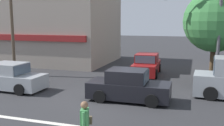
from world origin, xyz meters
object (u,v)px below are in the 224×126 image
at_px(sedan_crossing_rightbound, 129,87).
at_px(utility_pole_near_left, 11,14).
at_px(sedan_crossing_leftbound, 147,65).
at_px(sedan_parked_curbside, 10,78).
at_px(pedestrian_foreground_with_bag, 85,125).
at_px(traffic_light_mast, 202,18).
at_px(street_tree, 215,21).

bearing_deg(sedan_crossing_rightbound, utility_pole_near_left, 160.20).
distance_m(sedan_crossing_leftbound, sedan_parked_curbside, 9.59).
bearing_deg(pedestrian_foreground_with_bag, traffic_light_mast, 71.42).
bearing_deg(pedestrian_foreground_with_bag, sedan_crossing_rightbound, 91.36).
xyz_separation_m(traffic_light_mast, sedan_crossing_rightbound, (-3.39, -3.92, -3.46)).
bearing_deg(street_tree, sedan_crossing_leftbound, 165.35).
bearing_deg(sedan_crossing_leftbound, pedestrian_foreground_with_bag, -87.87).
bearing_deg(sedan_parked_curbside, sedan_crossing_leftbound, 45.22).
xyz_separation_m(street_tree, traffic_light_mast, (-0.80, -1.60, 0.22)).
relative_size(sedan_crossing_leftbound, sedan_crossing_rightbound, 1.01).
height_order(street_tree, pedestrian_foreground_with_bag, street_tree).
bearing_deg(sedan_crossing_rightbound, traffic_light_mast, 49.19).
height_order(traffic_light_mast, sedan_crossing_leftbound, traffic_light_mast).
xyz_separation_m(street_tree, sedan_crossing_rightbound, (-4.18, -5.52, -3.25)).
distance_m(utility_pole_near_left, traffic_light_mast, 12.97).
xyz_separation_m(sedan_parked_curbside, pedestrian_foreground_with_bag, (7.22, -5.64, 0.24)).
bearing_deg(sedan_crossing_leftbound, sedan_parked_curbside, -134.78).
height_order(street_tree, sedan_crossing_rightbound, street_tree).
relative_size(utility_pole_near_left, sedan_parked_curbside, 2.10).
bearing_deg(sedan_crossing_leftbound, sedan_crossing_rightbound, -87.21).
distance_m(sedan_crossing_leftbound, sedan_crossing_rightbound, 6.71).
relative_size(street_tree, sedan_crossing_leftbound, 1.42).
bearing_deg(sedan_crossing_rightbound, street_tree, 52.85).
xyz_separation_m(street_tree, pedestrian_foreground_with_bag, (-4.05, -11.27, -3.01)).
bearing_deg(traffic_light_mast, street_tree, 63.52).
distance_m(street_tree, sedan_crossing_leftbound, 5.68).
relative_size(street_tree, sedan_parked_curbside, 1.44).
xyz_separation_m(utility_pole_near_left, pedestrian_foreground_with_bag, (9.71, -9.19, -3.54)).
relative_size(utility_pole_near_left, pedestrian_foreground_with_bag, 5.20).
height_order(sedan_crossing_leftbound, pedestrian_foreground_with_bag, pedestrian_foreground_with_bag).
bearing_deg(sedan_crossing_leftbound, street_tree, -14.65).
bearing_deg(utility_pole_near_left, pedestrian_foreground_with_bag, -43.44).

